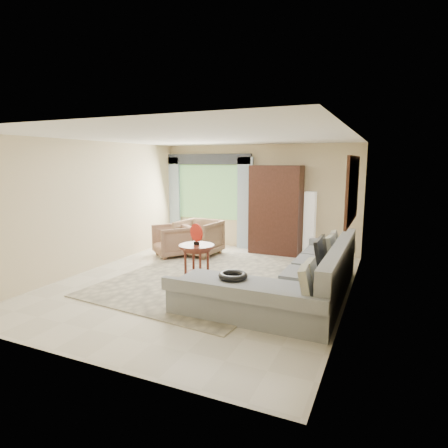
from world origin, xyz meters
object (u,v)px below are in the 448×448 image
at_px(coffee_table, 197,261).
at_px(floor_lamp, 310,224).
at_px(tv_screen, 321,252).
at_px(armchair_left, 173,241).
at_px(armoire, 276,210).
at_px(sectional_sofa, 299,283).
at_px(potted_plant, 177,235).
at_px(armchair_right, 199,238).

height_order(coffee_table, floor_lamp, floor_lamp).
bearing_deg(tv_screen, armchair_left, 161.31).
height_order(tv_screen, armoire, armoire).
relative_size(sectional_sofa, potted_plant, 7.22).
height_order(sectional_sofa, armoire, armoire).
relative_size(armchair_left, armchair_right, 0.88).
bearing_deg(tv_screen, armchair_right, 153.47).
bearing_deg(potted_plant, floor_lamp, 2.02).
distance_m(armchair_right, floor_lamp, 2.61).
distance_m(armchair_right, armoire, 1.95).
distance_m(tv_screen, armoire, 2.93).
distance_m(coffee_table, floor_lamp, 3.11).
height_order(armchair_left, potted_plant, armchair_left).
bearing_deg(potted_plant, coffee_table, -52.15).
bearing_deg(armchair_left, potted_plant, 157.06).
height_order(potted_plant, floor_lamp, floor_lamp).
xyz_separation_m(tv_screen, floor_lamp, (-0.70, 2.56, 0.03)).
distance_m(armchair_left, armchair_right, 0.62).
relative_size(coffee_table, armchair_left, 0.82).
bearing_deg(coffee_table, tv_screen, 2.62).
distance_m(coffee_table, armoire, 2.80).
bearing_deg(floor_lamp, tv_screen, -74.70).
height_order(armchair_right, floor_lamp, floor_lamp).
relative_size(potted_plant, armoire, 0.23).
xyz_separation_m(armoire, floor_lamp, (0.80, 0.06, -0.30)).
bearing_deg(armoire, armchair_right, -148.51).
relative_size(armchair_right, potted_plant, 1.92).
height_order(tv_screen, armchair_left, tv_screen).
bearing_deg(potted_plant, armchair_left, -62.73).
height_order(armoire, floor_lamp, armoire).
relative_size(tv_screen, armchair_left, 0.92).
distance_m(armchair_right, potted_plant, 1.47).
relative_size(potted_plant, floor_lamp, 0.32).
distance_m(coffee_table, armchair_right, 1.83).
distance_m(coffee_table, potted_plant, 3.21).
bearing_deg(sectional_sofa, tv_screen, 56.23).
relative_size(coffee_table, floor_lamp, 0.44).
xyz_separation_m(tv_screen, coffee_table, (-2.25, -0.10, -0.37)).
bearing_deg(coffee_table, armchair_left, 135.52).
bearing_deg(coffee_table, armchair_right, 116.57).
relative_size(armoire, floor_lamp, 1.40).
bearing_deg(armoire, armchair_left, -148.61).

